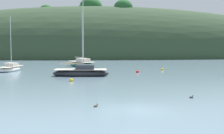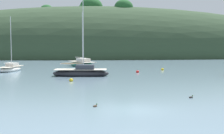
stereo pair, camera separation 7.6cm
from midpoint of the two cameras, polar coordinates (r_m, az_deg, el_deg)
name	(u,v)px [view 2 (the right image)]	position (r m, az deg, el deg)	size (l,w,h in m)	color
ground_plane	(133,110)	(19.48, 4.10, -7.94)	(400.00, 400.00, 0.00)	slate
far_shoreline_hill	(100,57)	(96.83, -2.28, 1.89)	(150.00, 36.00, 34.78)	#2D422B
sailboat_yellow_far	(82,64)	(56.42, -5.61, 0.55)	(6.02, 8.13, 10.26)	#196B56
sailboat_grey_yawl	(11,69)	(49.27, -18.32, -0.29)	(3.19, 6.27, 8.57)	white
sailboat_teal_outer	(81,73)	(39.82, -5.74, -1.04)	(7.44, 2.97, 9.88)	#232328
mooring_buoy_outer	(138,72)	(44.37, 4.84, -0.90)	(0.44, 0.44, 0.54)	red
mooring_buoy_channel	(162,70)	(48.84, 9.45, -0.46)	(0.44, 0.44, 0.54)	yellow
mooring_buoy_inner	(71,80)	(34.17, -7.58, -2.47)	(0.44, 0.44, 0.54)	yellow
duck_trailing	(95,106)	(20.32, -3.04, -7.27)	(0.37, 0.37, 0.24)	#473828
duck_lead	(191,97)	(24.32, 14.64, -5.48)	(0.41, 0.30, 0.24)	#2D2823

